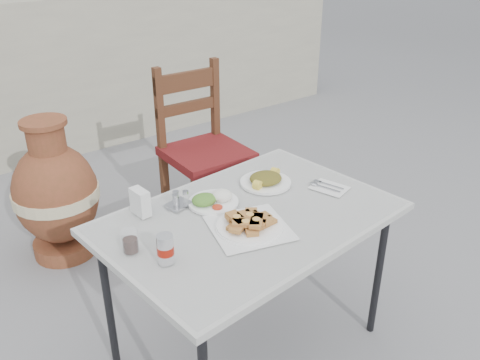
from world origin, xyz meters
TOP-DOWN VIEW (x-y plane):
  - ground at (0.00, 0.00)m, footprint 80.00×80.00m
  - cafe_table at (0.08, -0.11)m, footprint 1.17×0.85m
  - pide_plate at (0.01, -0.18)m, footprint 0.34×0.34m
  - salad_rice_plate at (0.01, 0.05)m, footprint 0.20×0.20m
  - salad_chopped_plate at (0.29, 0.05)m, footprint 0.22×0.22m
  - soda_can at (-0.33, -0.18)m, footprint 0.06×0.06m
  - cola_glass at (-0.40, -0.05)m, footprint 0.06×0.06m
  - napkin_holder at (-0.25, 0.15)m, footprint 0.06×0.09m
  - condiment_caddy at (-0.11, 0.11)m, footprint 0.11×0.09m
  - cutlery_napkin at (0.47, -0.13)m, footprint 0.15×0.17m
  - chair at (0.50, 0.87)m, footprint 0.45×0.45m
  - terracotta_urn at (-0.30, 1.10)m, footprint 0.46×0.46m
  - back_wall at (0.00, 2.50)m, footprint 6.00×0.25m

SIDE VIEW (x-z plane):
  - ground at x=0.00m, z-range 0.00..0.00m
  - terracotta_urn at x=-0.30m, z-range -0.03..0.77m
  - chair at x=0.50m, z-range 0.02..1.00m
  - back_wall at x=0.00m, z-range 0.00..1.20m
  - cafe_table at x=0.08m, z-range 0.29..0.97m
  - cutlery_napkin at x=0.47m, z-range 0.67..0.69m
  - salad_chopped_plate at x=0.29m, z-range 0.67..0.72m
  - salad_rice_plate at x=0.01m, z-range 0.67..0.72m
  - condiment_caddy at x=-0.11m, z-range 0.67..0.73m
  - pide_plate at x=0.01m, z-range 0.67..0.73m
  - cola_glass at x=-0.40m, z-range 0.67..0.75m
  - soda_can at x=-0.33m, z-range 0.68..0.78m
  - napkin_holder at x=-0.25m, z-range 0.68..0.78m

